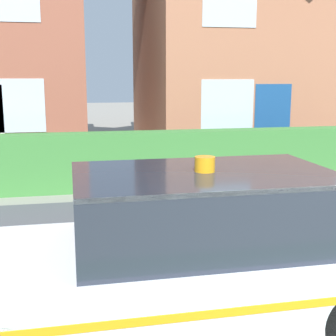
# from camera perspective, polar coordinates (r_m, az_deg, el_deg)

# --- Properties ---
(road_strip) EXTENTS (28.00, 5.96, 0.01)m
(road_strip) POSITION_cam_1_polar(r_m,az_deg,el_deg) (6.43, 9.96, -9.95)
(road_strip) COLOR #4C4C51
(road_strip) RESTS_ON ground
(garden_hedge) EXTENTS (14.53, 0.57, 1.18)m
(garden_hedge) POSITION_cam_1_polar(r_m,az_deg,el_deg) (9.64, -6.28, 0.85)
(garden_hedge) COLOR #3D7F38
(garden_hedge) RESTS_ON ground
(police_car) EXTENTS (4.41, 1.66, 1.59)m
(police_car) POSITION_cam_1_polar(r_m,az_deg,el_deg) (4.31, 1.84, -10.56)
(police_car) COLOR black
(police_car) RESTS_ON road_strip
(house_right) EXTENTS (7.51, 6.71, 8.14)m
(house_right) POSITION_cam_1_polar(r_m,az_deg,el_deg) (15.98, 10.66, 17.63)
(house_right) COLOR #A86B4C
(house_right) RESTS_ON ground
(wheelie_bin) EXTENTS (0.71, 0.74, 1.07)m
(wheelie_bin) POSITION_cam_1_polar(r_m,az_deg,el_deg) (11.44, 15.10, 1.90)
(wheelie_bin) COLOR black
(wheelie_bin) RESTS_ON ground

